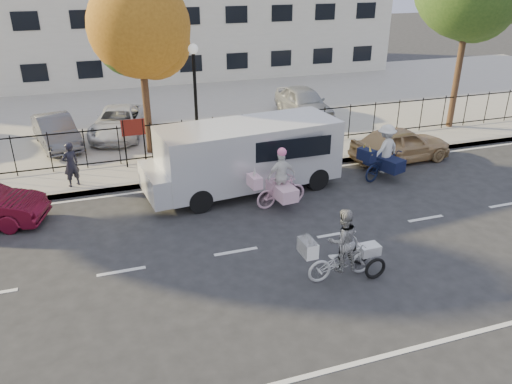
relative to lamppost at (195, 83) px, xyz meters
name	(u,v)px	position (x,y,z in m)	size (l,w,h in m)	color
ground	(236,252)	(-0.50, -6.80, -3.11)	(120.00, 120.00, 0.00)	#333334
road_markings	(236,251)	(-0.50, -6.80, -3.11)	(60.00, 9.52, 0.01)	silver
curb	(196,179)	(-0.50, -1.75, -3.04)	(60.00, 0.10, 0.15)	#A8A399
sidewalk	(190,169)	(-0.50, -0.70, -3.04)	(60.00, 2.20, 0.15)	#A8A399
parking_lot	(156,109)	(-0.50, 8.20, -3.04)	(60.00, 15.60, 0.15)	#A8A399
iron_fence	(183,139)	(-0.50, 0.40, -2.21)	(58.00, 0.06, 1.50)	black
building	(131,29)	(-0.50, 18.20, -0.11)	(34.00, 10.00, 6.00)	silver
lamppost	(195,83)	(0.00, 0.00, 0.00)	(0.36, 0.36, 4.33)	black
street_sign	(134,134)	(-2.35, 0.00, -1.70)	(0.85, 0.06, 1.80)	black
zebra_trike	(342,252)	(1.61, -8.74, -2.40)	(2.14, 0.81, 1.84)	silver
unicorn_bike	(280,185)	(1.61, -4.58, -2.39)	(1.97, 1.39, 1.96)	#F2B8CF
bull_bike	(384,157)	(5.93, -3.61, -2.32)	(2.20, 1.56, 1.99)	#101938
white_van	(246,154)	(0.98, -3.00, -1.84)	(6.69, 2.79, 2.31)	silver
gold_sedan	(401,144)	(7.49, -2.30, -2.43)	(1.60, 3.98, 1.36)	tan
pedestrian	(71,164)	(-4.59, -1.16, -2.19)	(0.56, 0.37, 1.55)	black
lot_car_b	(119,122)	(-2.62, 3.93, -2.35)	(2.02, 4.37, 1.21)	silver
lot_car_c	(56,131)	(-5.19, 3.33, -2.33)	(1.34, 3.84, 1.26)	#55565D
lot_car_d	(304,102)	(6.15, 4.05, -2.23)	(1.74, 4.32, 1.47)	#9C9FA3
tree_mid	(143,31)	(-1.51, 1.46, 1.67)	(3.73, 3.73, 6.84)	#442D1D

